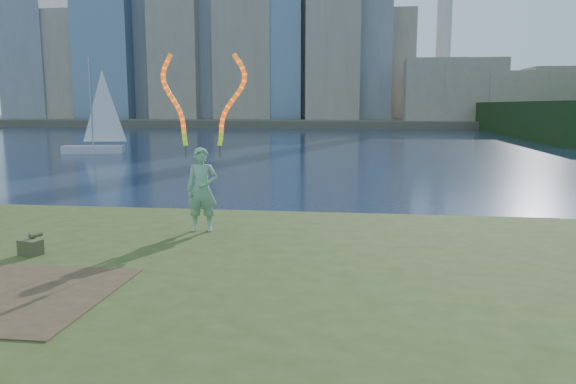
# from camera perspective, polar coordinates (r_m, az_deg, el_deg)

# --- Properties ---
(ground) EXTENTS (320.00, 320.00, 0.00)m
(ground) POSITION_cam_1_polar(r_m,az_deg,el_deg) (11.62, -8.40, -9.36)
(ground) COLOR #18243C
(ground) RESTS_ON ground
(grassy_knoll) EXTENTS (20.00, 18.00, 0.80)m
(grassy_knoll) POSITION_cam_1_polar(r_m,az_deg,el_deg) (9.45, -12.33, -11.62)
(grassy_knoll) COLOR #374619
(grassy_knoll) RESTS_ON ground
(dirt_patch) EXTENTS (3.20, 3.00, 0.02)m
(dirt_patch) POSITION_cam_1_polar(r_m,az_deg,el_deg) (9.52, -27.06, -9.25)
(dirt_patch) COLOR #47331E
(dirt_patch) RESTS_ON grassy_knoll
(far_shore) EXTENTS (320.00, 40.00, 1.20)m
(far_shore) POSITION_cam_1_polar(r_m,az_deg,el_deg) (105.69, 5.92, 7.14)
(far_shore) COLOR #504A3A
(far_shore) RESTS_ON ground
(woman_with_ribbons) EXTENTS (2.13, 0.60, 4.24)m
(woman_with_ribbons) POSITION_cam_1_polar(r_m,az_deg,el_deg) (12.62, -8.74, 2.28)
(woman_with_ribbons) COLOR #166F2F
(woman_with_ribbons) RESTS_ON grassy_knoll
(canvas_bag) EXTENTS (0.46, 0.52, 0.39)m
(canvas_bag) POSITION_cam_1_polar(r_m,az_deg,el_deg) (11.72, -24.66, -5.05)
(canvas_bag) COLOR #424827
(canvas_bag) RESTS_ON grassy_knoll
(sailboat) EXTENTS (4.76, 2.41, 7.16)m
(sailboat) POSITION_cam_1_polar(r_m,az_deg,el_deg) (44.90, -18.91, 5.31)
(sailboat) COLOR silver
(sailboat) RESTS_ON ground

